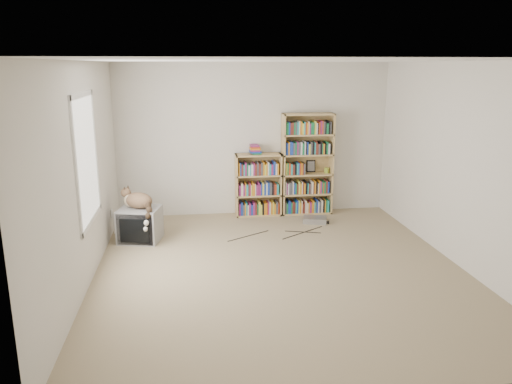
{
  "coord_description": "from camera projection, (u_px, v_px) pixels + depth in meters",
  "views": [
    {
      "loc": [
        -1.06,
        -5.65,
        2.45
      ],
      "look_at": [
        -0.16,
        1.0,
        0.74
      ],
      "focal_mm": 35.0,
      "sensor_mm": 36.0,
      "label": 1
    }
  ],
  "objects": [
    {
      "name": "framed_print",
      "position": [
        311.0,
        166.0,
        8.45
      ],
      "size": [
        0.15,
        0.05,
        0.2
      ],
      "primitive_type": "cube",
      "rotation": [
        -0.17,
        0.0,
        0.0
      ],
      "color": "black",
      "rests_on": "bookcase_tall"
    },
    {
      "name": "dvd_player",
      "position": [
        315.0,
        220.0,
        8.0
      ],
      "size": [
        0.43,
        0.36,
        0.08
      ],
      "primitive_type": "cube",
      "rotation": [
        0.0,
        0.0,
        -0.29
      ],
      "color": "#A1A1A6",
      "rests_on": "floor"
    },
    {
      "name": "wall_back",
      "position": [
        254.0,
        140.0,
        8.26
      ],
      "size": [
        4.5,
        0.02,
        2.5
      ],
      "primitive_type": "cube",
      "color": "beige",
      "rests_on": "floor"
    },
    {
      "name": "wall_right",
      "position": [
        460.0,
        165.0,
        6.15
      ],
      "size": [
        0.02,
        5.0,
        2.5
      ],
      "primitive_type": "cube",
      "color": "beige",
      "rests_on": "floor"
    },
    {
      "name": "bookcase_tall",
      "position": [
        307.0,
        166.0,
        8.35
      ],
      "size": [
        0.85,
        0.3,
        1.69
      ],
      "color": "tan",
      "rests_on": "floor"
    },
    {
      "name": "wall_front",
      "position": [
        346.0,
        243.0,
        3.46
      ],
      "size": [
        4.5,
        0.02,
        2.5
      ],
      "primitive_type": "cube",
      "color": "beige",
      "rests_on": "floor"
    },
    {
      "name": "bookcase_short",
      "position": [
        258.0,
        187.0,
        8.32
      ],
      "size": [
        0.75,
        0.3,
        1.04
      ],
      "color": "tan",
      "rests_on": "floor"
    },
    {
      "name": "window",
      "position": [
        87.0,
        159.0,
        5.73
      ],
      "size": [
        0.02,
        1.22,
        1.52
      ],
      "primitive_type": "cube",
      "color": "white",
      "rests_on": "wall_left"
    },
    {
      "name": "cat",
      "position": [
        140.0,
        203.0,
        7.01
      ],
      "size": [
        0.54,
        0.65,
        0.5
      ],
      "rotation": [
        0.0,
        0.0,
        -0.5
      ],
      "color": "#382516",
      "rests_on": "crt_tv"
    },
    {
      "name": "floor",
      "position": [
        280.0,
        269.0,
        6.17
      ],
      "size": [
        4.5,
        5.0,
        0.01
      ],
      "primitive_type": "cube",
      "color": "tan",
      "rests_on": "ground"
    },
    {
      "name": "ceiling",
      "position": [
        283.0,
        61.0,
        5.56
      ],
      "size": [
        4.5,
        5.0,
        0.02
      ],
      "primitive_type": "cube",
      "color": "white",
      "rests_on": "wall_back"
    },
    {
      "name": "wall_outlet",
      "position": [
        112.0,
        213.0,
        7.38
      ],
      "size": [
        0.01,
        0.08,
        0.13
      ],
      "primitive_type": "cube",
      "color": "silver",
      "rests_on": "wall_left"
    },
    {
      "name": "green_mug",
      "position": [
        326.0,
        170.0,
        8.39
      ],
      "size": [
        0.08,
        0.08,
        0.09
      ],
      "primitive_type": "cylinder",
      "color": "olive",
      "rests_on": "bookcase_tall"
    },
    {
      "name": "crt_tv",
      "position": [
        140.0,
        225.0,
        7.13
      ],
      "size": [
        0.65,
        0.61,
        0.48
      ],
      "rotation": [
        0.0,
        0.0,
        -0.22
      ],
      "color": "gray",
      "rests_on": "floor"
    },
    {
      "name": "floor_cables",
      "position": [
        283.0,
        232.0,
        7.52
      ],
      "size": [
        1.2,
        0.7,
        0.01
      ],
      "primitive_type": null,
      "color": "black",
      "rests_on": "floor"
    },
    {
      "name": "wall_left",
      "position": [
        83.0,
        176.0,
        5.57
      ],
      "size": [
        0.02,
        5.0,
        2.5
      ],
      "primitive_type": "cube",
      "color": "beige",
      "rests_on": "floor"
    },
    {
      "name": "book_stack",
      "position": [
        256.0,
        149.0,
        8.17
      ],
      "size": [
        0.18,
        0.24,
        0.15
      ],
      "primitive_type": "cube",
      "color": "#AE3517",
      "rests_on": "bookcase_short"
    }
  ]
}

